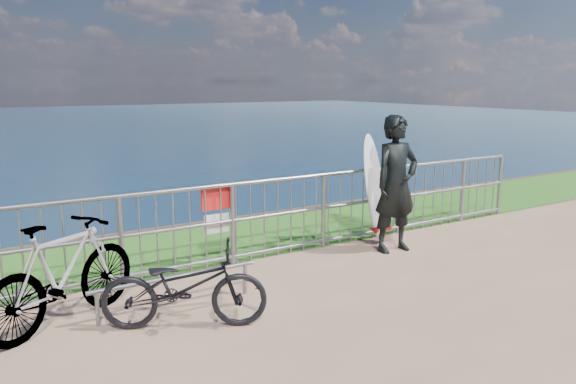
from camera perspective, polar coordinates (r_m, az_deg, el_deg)
grass_strip at (r=8.92m, az=-5.82°, el=-4.74°), size 120.00×120.00×0.00m
railing at (r=7.83m, az=-2.30°, el=-2.62°), size 10.06×0.10×1.13m
surfer at (r=8.23m, az=10.93°, el=0.79°), size 0.75×0.51×1.98m
surfboard at (r=8.70m, az=8.87°, el=-0.05°), size 0.52×0.48×1.68m
bicycle_near at (r=5.78m, az=-10.50°, el=-9.41°), size 1.73×1.26×0.87m
bicycle_far at (r=6.13m, az=-21.90°, el=-7.66°), size 1.86×1.35×1.10m
bike_rack at (r=6.28m, az=-11.32°, el=-8.81°), size 1.88×0.05×0.39m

